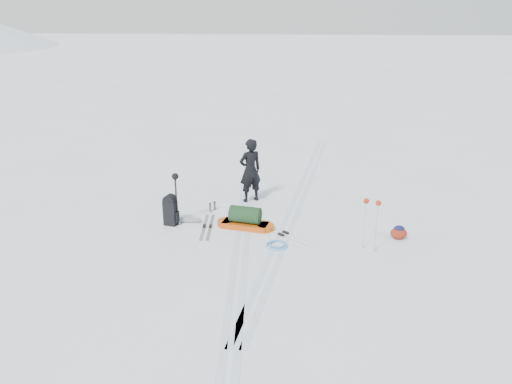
# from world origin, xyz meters

# --- Properties ---
(ground) EXTENTS (200.00, 200.00, 0.00)m
(ground) POSITION_xyz_m (0.00, 0.00, 0.00)
(ground) COLOR white
(ground) RESTS_ON ground
(ski_tracks) EXTENTS (3.38, 17.97, 0.01)m
(ski_tracks) POSITION_xyz_m (0.61, 0.88, 0.00)
(ski_tracks) COLOR silver
(ski_tracks) RESTS_ON ground
(skier) EXTENTS (0.82, 0.74, 1.87)m
(skier) POSITION_xyz_m (0.01, 1.89, 0.94)
(skier) COLOR black
(skier) RESTS_ON ground
(pulk_sled) EXTENTS (1.56, 0.71, 0.58)m
(pulk_sled) POSITION_xyz_m (0.07, -0.02, 0.22)
(pulk_sled) COLOR #CD4A0C
(pulk_sled) RESTS_ON ground
(expedition_rucksack) EXTENTS (0.92, 0.41, 0.84)m
(expedition_rucksack) POSITION_xyz_m (-1.83, 0.03, 0.39)
(expedition_rucksack) COLOR black
(expedition_rucksack) RESTS_ON ground
(ski_poles_black) EXTENTS (0.17, 0.18, 1.41)m
(ski_poles_black) POSITION_xyz_m (-1.72, 0.03, 1.15)
(ski_poles_black) COLOR black
(ski_poles_black) RESTS_ON ground
(ski_poles_silver) EXTENTS (0.38, 0.24, 1.27)m
(ski_poles_silver) POSITION_xyz_m (3.07, -1.03, 1.06)
(ski_poles_silver) COLOR silver
(ski_poles_silver) RESTS_ON ground
(touring_skis_grey) EXTENTS (0.36, 1.61, 0.06)m
(touring_skis_grey) POSITION_xyz_m (-0.92, -0.08, 0.01)
(touring_skis_grey) COLOR gray
(touring_skis_grey) RESTS_ON ground
(touring_skis_white) EXTENTS (1.53, 1.31, 0.06)m
(touring_skis_white) POSITION_xyz_m (1.06, -0.38, 0.01)
(touring_skis_white) COLOR silver
(touring_skis_white) RESTS_ON ground
(rope_coil) EXTENTS (0.55, 0.55, 0.06)m
(rope_coil) POSITION_xyz_m (0.93, -1.01, 0.03)
(rope_coil) COLOR #61A3ED
(rope_coil) RESTS_ON ground
(small_daypack) EXTENTS (0.44, 0.35, 0.34)m
(small_daypack) POSITION_xyz_m (3.88, -0.34, 0.17)
(small_daypack) COLOR maroon
(small_daypack) RESTS_ON ground
(thermos_pair) EXTENTS (0.18, 0.26, 0.26)m
(thermos_pair) POSITION_xyz_m (-0.97, 1.03, 0.12)
(thermos_pair) COLOR slate
(thermos_pair) RESTS_ON ground
(stuff_sack) EXTENTS (0.36, 0.29, 0.21)m
(stuff_sack) POSITION_xyz_m (0.15, 0.88, 0.10)
(stuff_sack) COLOR black
(stuff_sack) RESTS_ON ground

